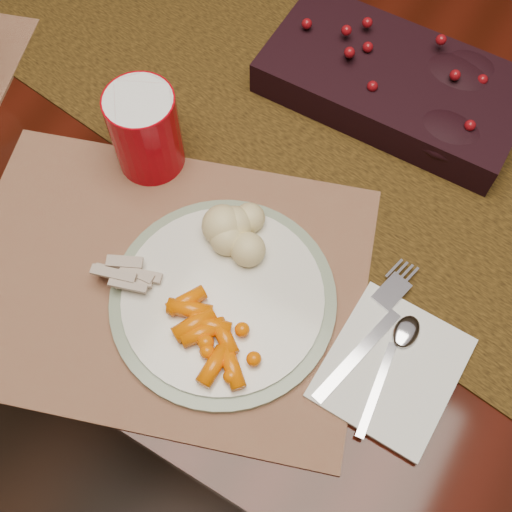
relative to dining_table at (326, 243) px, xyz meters
The scene contains 13 objects.
floor 0.38m from the dining_table, ahead, with size 5.00×5.00×0.00m, color black.
dining_table is the anchor object (origin of this frame).
table_runner 0.38m from the dining_table, 141.21° to the right, with size 1.83×0.38×0.00m, color black.
centerpiece 0.42m from the dining_table, 61.77° to the left, with size 0.34×0.18×0.07m, color black, non-canonical shape.
placemat_main 0.51m from the dining_table, 104.10° to the right, with size 0.48×0.35×0.00m, color brown.
dinner_plate 0.50m from the dining_table, 91.43° to the right, with size 0.26×0.26×0.01m, color white.
baby_carrots 0.54m from the dining_table, 90.27° to the right, with size 0.11×0.09×0.02m, color #EF6300, non-canonical shape.
mashed_potatoes 0.48m from the dining_table, 97.73° to the right, with size 0.09×0.08×0.05m, color beige, non-canonical shape.
turkey_shreds 0.55m from the dining_table, 107.78° to the right, with size 0.07×0.06×0.02m, color tan, non-canonical shape.
napkin 0.52m from the dining_table, 56.41° to the right, with size 0.14×0.16×0.01m, color white.
fork 0.50m from the dining_table, 60.92° to the right, with size 0.03×0.18×0.00m, color silver, non-canonical shape.
spoon 0.52m from the dining_table, 57.69° to the right, with size 0.03×0.14×0.00m, color #B4B3D6, non-canonical shape.
red_cup 0.52m from the dining_table, 134.04° to the right, with size 0.09×0.09×0.12m, color #AD000B.
Camera 1 is at (0.17, -0.54, 1.44)m, focal length 45.00 mm.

